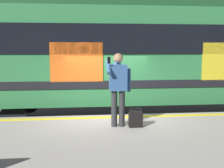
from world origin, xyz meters
name	(u,v)px	position (x,y,z in m)	size (l,w,h in m)	color
ground_plane	(109,146)	(0.00, 0.00, 0.00)	(25.10, 25.10, 0.00)	#4C4742
safety_line	(110,117)	(0.00, 0.30, 0.90)	(11.90, 0.16, 0.01)	yellow
track_rail_near	(105,126)	(0.00, -1.65, 0.08)	(15.79, 0.08, 0.16)	slate
track_rail_far	(102,116)	(0.00, -3.08, 0.08)	(15.79, 0.08, 0.16)	slate
train_carriage	(143,53)	(-1.45, -2.36, 2.58)	(13.34, 3.12, 4.08)	#2D723F
passenger	(118,84)	(-0.12, 1.12, 1.92)	(0.57, 0.55, 1.72)	#262628
handbag	(136,119)	(-0.52, 1.22, 1.09)	(0.32, 0.29, 0.42)	black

